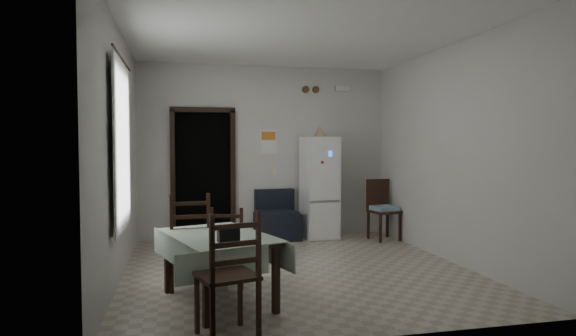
% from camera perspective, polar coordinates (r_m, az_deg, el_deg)
% --- Properties ---
extents(ground, '(4.50, 4.50, 0.00)m').
position_cam_1_polar(ground, '(6.18, 1.04, -11.88)').
color(ground, '#A9A08A').
rests_on(ground, ground).
extents(ceiling, '(4.20, 4.50, 0.02)m').
position_cam_1_polar(ceiling, '(6.13, 1.06, 15.38)').
color(ceiling, white).
rests_on(ceiling, ground).
extents(wall_back, '(4.20, 0.02, 2.90)m').
position_cam_1_polar(wall_back, '(8.18, -2.68, 1.95)').
color(wall_back, beige).
rests_on(wall_back, ground).
extents(wall_front, '(4.20, 0.02, 2.90)m').
position_cam_1_polar(wall_front, '(3.83, 9.03, 1.16)').
color(wall_front, beige).
rests_on(wall_front, ground).
extents(wall_left, '(0.02, 4.50, 2.90)m').
position_cam_1_polar(wall_left, '(5.85, -19.37, 1.53)').
color(wall_left, beige).
rests_on(wall_left, ground).
extents(wall_right, '(0.02, 4.50, 2.90)m').
position_cam_1_polar(wall_right, '(6.79, 18.54, 1.68)').
color(wall_right, beige).
rests_on(wall_right, ground).
extents(doorway, '(1.06, 0.52, 2.22)m').
position_cam_1_polar(doorway, '(8.28, -10.09, -0.78)').
color(doorway, black).
rests_on(doorway, ground).
extents(window_recess, '(0.10, 1.20, 1.60)m').
position_cam_1_polar(window_recess, '(5.66, -20.13, 2.50)').
color(window_recess, silver).
rests_on(window_recess, ground).
extents(curtain, '(0.02, 1.45, 1.85)m').
position_cam_1_polar(curtain, '(5.64, -19.02, 2.52)').
color(curtain, silver).
rests_on(curtain, ground).
extents(curtain_rod, '(0.02, 1.60, 0.02)m').
position_cam_1_polar(curtain_rod, '(5.72, -19.06, 12.07)').
color(curtain_rod, black).
rests_on(curtain_rod, ground).
extents(calendar, '(0.28, 0.02, 0.40)m').
position_cam_1_polar(calendar, '(8.18, -2.33, 3.14)').
color(calendar, white).
rests_on(calendar, ground).
extents(calendar_image, '(0.24, 0.01, 0.14)m').
position_cam_1_polar(calendar_image, '(8.18, -2.32, 3.84)').
color(calendar_image, orange).
rests_on(calendar_image, ground).
extents(light_switch, '(0.08, 0.02, 0.12)m').
position_cam_1_polar(light_switch, '(8.21, -1.63, -0.49)').
color(light_switch, beige).
rests_on(light_switch, ground).
extents(vent_left, '(0.12, 0.03, 0.12)m').
position_cam_1_polar(vent_left, '(8.37, 2.10, 9.30)').
color(vent_left, brown).
rests_on(vent_left, ground).
extents(vent_right, '(0.12, 0.03, 0.12)m').
position_cam_1_polar(vent_right, '(8.42, 3.30, 9.26)').
color(vent_right, brown).
rests_on(vent_right, ground).
extents(emergency_light, '(0.25, 0.07, 0.09)m').
position_cam_1_polar(emergency_light, '(8.54, 6.43, 9.35)').
color(emergency_light, white).
rests_on(emergency_light, ground).
extents(fridge, '(0.59, 0.59, 1.70)m').
position_cam_1_polar(fridge, '(8.10, 3.76, -2.33)').
color(fridge, white).
rests_on(fridge, ground).
extents(tan_cone, '(0.23, 0.23, 0.18)m').
position_cam_1_polar(tan_cone, '(8.07, 3.78, 4.31)').
color(tan_cone, tan).
rests_on(tan_cone, fridge).
extents(navy_seat, '(0.73, 0.71, 0.82)m').
position_cam_1_polar(navy_seat, '(7.98, -1.28, -5.59)').
color(navy_seat, black).
rests_on(navy_seat, ground).
extents(corner_chair, '(0.49, 0.49, 0.99)m').
position_cam_1_polar(corner_chair, '(8.08, 11.32, -4.89)').
color(corner_chair, black).
rests_on(corner_chair, ground).
extents(dining_table, '(1.22, 1.51, 0.68)m').
position_cam_1_polar(dining_table, '(4.89, -8.27, -11.71)').
color(dining_table, '#99AE95').
rests_on(dining_table, ground).
extents(black_bag, '(0.20, 0.14, 0.12)m').
position_cam_1_polar(black_bag, '(4.45, -7.07, -7.86)').
color(black_bag, black).
rests_on(black_bag, dining_table).
extents(dining_chair_far_left, '(0.47, 0.47, 1.05)m').
position_cam_1_polar(dining_chair_far_left, '(5.42, -11.66, -8.30)').
color(dining_chair_far_left, black).
rests_on(dining_chair_far_left, ground).
extents(dining_chair_far_right, '(0.47, 0.47, 0.89)m').
position_cam_1_polar(dining_chair_far_right, '(5.44, -7.00, -9.10)').
color(dining_chair_far_right, black).
rests_on(dining_chair_far_right, ground).
extents(dining_chair_near_head, '(0.55, 0.55, 1.04)m').
position_cam_1_polar(dining_chair_near_head, '(3.98, -7.24, -12.32)').
color(dining_chair_near_head, black).
rests_on(dining_chair_near_head, ground).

